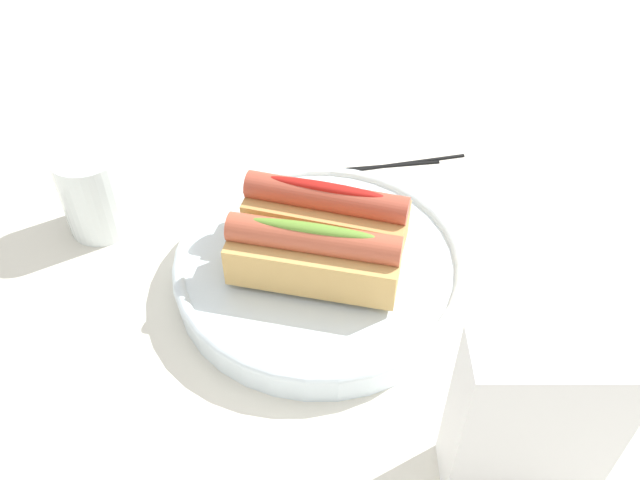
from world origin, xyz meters
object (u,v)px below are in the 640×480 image
water_glass (96,194)px  hotdog_back (314,255)px  serving_bowl (320,267)px  hotdog_front (326,214)px  chopstick_near (345,168)px  napkin_box (534,419)px  chopstick_far (373,166)px

water_glass → hotdog_back: bearing=170.5°
serving_bowl → hotdog_front: hotdog_front is taller
hotdog_back → chopstick_near: (0.02, -0.20, -0.06)m
hotdog_back → chopstick_near: size_ratio=0.70×
hotdog_front → water_glass: (0.24, 0.01, -0.02)m
hotdog_back → water_glass: 0.24m
hotdog_back → napkin_box: 0.23m
hotdog_front → hotdog_back: same height
hotdog_front → hotdog_back: size_ratio=0.99×
napkin_box → hotdog_back: bearing=-48.2°
hotdog_front → chopstick_near: bearing=-82.9°
hotdog_back → chopstick_far: bearing=-92.1°
water_glass → chopstick_near: 0.27m
serving_bowl → water_glass: water_glass is taller
napkin_box → chopstick_far: 0.38m
chopstick_far → napkin_box: bearing=90.8°
hotdog_back → water_glass: size_ratio=1.70×
water_glass → napkin_box: 0.46m
water_glass → chopstick_far: bearing=-145.5°
hotdog_back → chopstick_far: hotdog_back is taller
hotdog_back → water_glass: (0.24, -0.04, -0.02)m
hotdog_front → napkin_box: 0.26m
hotdog_front → chopstick_far: 0.17m
serving_bowl → napkin_box: 0.25m
serving_bowl → hotdog_front: bearing=-85.6°
hotdog_front → hotdog_back: (-0.00, 0.05, 0.00)m
serving_bowl → napkin_box: bearing=142.8°
water_glass → chopstick_near: water_glass is taller
water_glass → chopstick_near: bearing=-144.0°
chopstick_near → serving_bowl: bearing=73.2°
serving_bowl → hotdog_back: hotdog_back is taller
serving_bowl → hotdog_back: (-0.00, 0.03, 0.04)m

